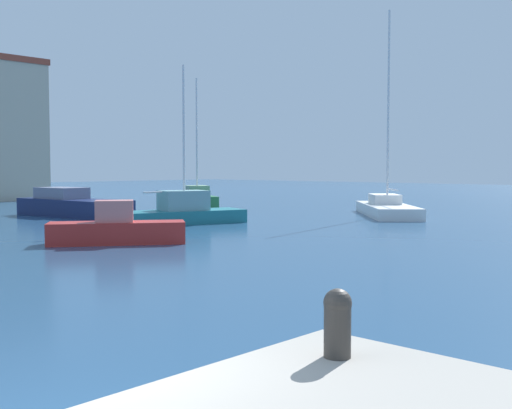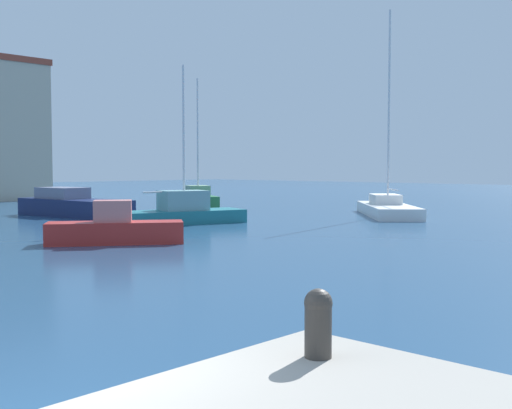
# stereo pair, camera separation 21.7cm
# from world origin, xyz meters

# --- Properties ---
(water) EXTENTS (160.00, 160.00, 0.00)m
(water) POSITION_xyz_m (15.00, 20.00, 0.00)
(water) COLOR navy
(water) RESTS_ON ground
(mooring_bollard) EXTENTS (0.27, 0.27, 0.64)m
(mooring_bollard) POSITION_xyz_m (1.95, -1.58, 1.34)
(mooring_bollard) COLOR #38332D
(mooring_bollard) RESTS_ON pier_quay
(motorboat_red_mid_harbor) EXTENTS (4.62, 3.91, 1.56)m
(motorboat_red_mid_harbor) POSITION_xyz_m (10.42, 14.15, 0.52)
(motorboat_red_mid_harbor) COLOR #B22823
(motorboat_red_mid_harbor) RESTS_ON water
(sailboat_green_distant_north) EXTENTS (4.07, 5.33, 8.48)m
(sailboat_green_distant_north) POSITION_xyz_m (25.00, 26.17, 0.62)
(sailboat_green_distant_north) COLOR #28703D
(sailboat_green_distant_north) RESTS_ON water
(sailboat_teal_inner_mooring) EXTENTS (6.20, 3.71, 7.64)m
(sailboat_teal_inner_mooring) POSITION_xyz_m (17.41, 18.62, 0.60)
(sailboat_teal_inner_mooring) COLOR #1E707A
(sailboat_teal_inner_mooring) RESTS_ON water
(motorboat_navy_near_pier) EXTENTS (2.99, 7.72, 1.60)m
(motorboat_navy_near_pier) POSITION_xyz_m (16.06, 26.56, 0.61)
(motorboat_navy_near_pier) COLOR #19234C
(motorboat_navy_near_pier) RESTS_ON water
(sailboat_white_far_right) EXTENTS (7.55, 7.15, 11.45)m
(sailboat_white_far_right) POSITION_xyz_m (28.59, 14.11, 0.46)
(sailboat_white_far_right) COLOR white
(sailboat_white_far_right) RESTS_ON water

